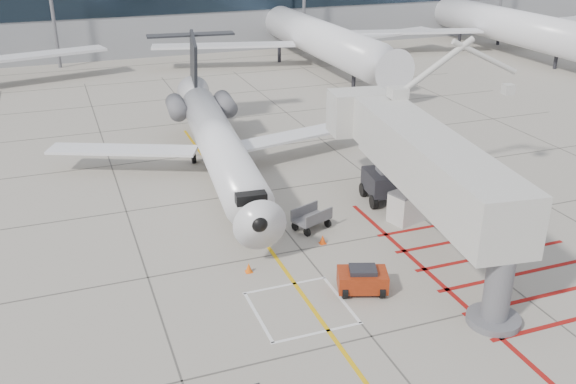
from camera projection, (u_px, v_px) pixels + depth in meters
name	position (u px, v px, depth m)	size (l,w,h in m)	color
ground_plane	(332.00, 288.00, 30.18)	(260.00, 260.00, 0.00)	gray
regional_jet	(223.00, 131.00, 39.75)	(22.91, 28.88, 7.57)	white
jet_bridge	(434.00, 178.00, 32.18)	(9.47, 19.99, 8.00)	beige
pushback_tug	(362.00, 279.00, 29.68)	(2.28, 1.42, 1.33)	maroon
baggage_cart	(312.00, 218.00, 35.63)	(2.03, 1.29, 1.29)	#555459
ground_power_unit	(409.00, 206.00, 36.56)	(2.27, 1.33, 1.80)	beige
cone_nose	(249.00, 268.00, 31.44)	(0.36, 0.36, 0.49)	#F85E0D
cone_side	(323.00, 239.00, 34.17)	(0.36, 0.36, 0.50)	#E2450B
bg_aircraft_c	(310.00, 11.00, 72.91)	(35.89, 39.88, 11.96)	silver
bg_aircraft_d	(494.00, 0.00, 80.87)	(36.86, 40.96, 12.29)	silver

